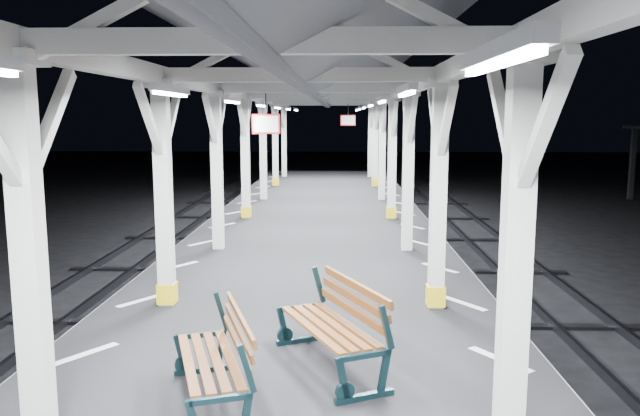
{
  "coord_description": "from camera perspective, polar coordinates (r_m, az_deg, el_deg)",
  "views": [
    {
      "loc": [
        0.57,
        -6.97,
        3.81
      ],
      "look_at": [
        0.23,
        3.88,
        2.2
      ],
      "focal_mm": 35.0,
      "sensor_mm": 36.0,
      "label": 1
    }
  ],
  "objects": [
    {
      "name": "bench_mid",
      "position": [
        7.08,
        1.64,
        -10.43
      ],
      "size": [
        1.34,
        1.9,
        0.97
      ],
      "rotation": [
        0.0,
        0.0,
        0.43
      ],
      "color": "black",
      "rests_on": "platform"
    },
    {
      "name": "hazard_stripes_right",
      "position": [
        7.74,
        16.14,
        -13.15
      ],
      "size": [
        1.0,
        48.0,
        0.01
      ],
      "primitive_type": "cube",
      "color": "silver",
      "rests_on": "platform"
    },
    {
      "name": "platform",
      "position": [
        7.73,
        -2.74,
        -16.9
      ],
      "size": [
        6.0,
        50.0,
        1.0
      ],
      "primitive_type": "cube",
      "color": "black",
      "rests_on": "ground"
    },
    {
      "name": "hazard_stripes_left",
      "position": [
        8.09,
        -20.76,
        -12.4
      ],
      "size": [
        1.0,
        48.0,
        0.01
      ],
      "primitive_type": "cube",
      "color": "silver",
      "rests_on": "platform"
    },
    {
      "name": "canopy",
      "position": [
        7.02,
        -2.98,
        14.56
      ],
      "size": [
        5.4,
        49.0,
        4.65
      ],
      "color": "silver",
      "rests_on": "platform"
    },
    {
      "name": "bench_near",
      "position": [
        6.3,
        -9.15,
        -13.28
      ],
      "size": [
        1.11,
        1.8,
        0.92
      ],
      "rotation": [
        0.0,
        0.0,
        0.32
      ],
      "color": "black",
      "rests_on": "platform"
    }
  ]
}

